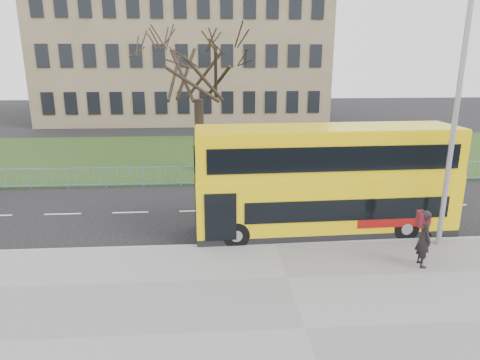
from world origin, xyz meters
name	(u,v)px	position (x,y,z in m)	size (l,w,h in m)	color
ground	(269,230)	(0.00, 0.00, 0.00)	(120.00, 120.00, 0.00)	black
pavement	(305,330)	(0.00, -6.75, 0.06)	(80.00, 10.50, 0.12)	slate
kerb	(275,245)	(0.00, -1.55, 0.07)	(80.00, 0.20, 0.14)	gray
grass_verge	(243,154)	(0.00, 14.30, 0.04)	(80.00, 15.40, 0.08)	#223C15
guard_railing	(254,175)	(0.00, 6.60, 0.55)	(40.00, 0.12, 1.10)	#6E98C4
bare_tree	(198,85)	(-3.00, 10.00, 5.20)	(7.17, 7.17, 10.24)	black
civic_building	(186,56)	(-5.00, 35.00, 7.00)	(30.00, 15.00, 14.00)	#807051
yellow_bus	(325,178)	(2.09, -0.36, 2.25)	(10.08, 2.73, 4.19)	yellow
pedestrian	(424,238)	(4.55, -3.61, 1.08)	(0.70, 0.46, 1.92)	black
street_lamp	(453,105)	(5.88, -1.98, 5.19)	(1.95, 0.49, 9.25)	#92949A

